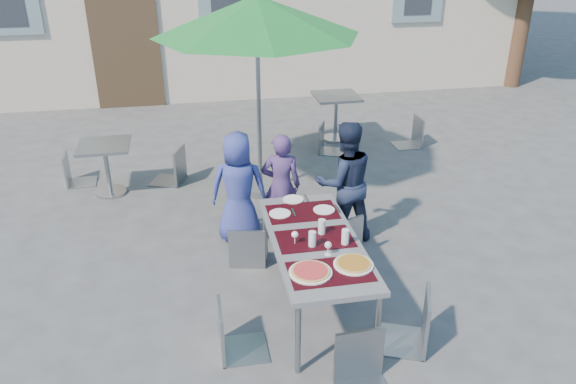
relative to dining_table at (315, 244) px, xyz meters
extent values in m
plane|color=#424244|center=(-0.11, -0.32, -0.70)|extent=(90.00, 90.00, 0.00)
cube|color=#402F1E|center=(-2.11, 7.15, 0.40)|extent=(1.30, 0.06, 2.20)
cylinder|color=#4E3221|center=(6.39, 7.18, 0.70)|extent=(0.36, 0.36, 2.80)
cube|color=#4A494E|center=(0.00, 0.00, 0.03)|extent=(0.80, 1.85, 0.05)
cylinder|color=gray|center=(-0.34, -0.86, -0.35)|extent=(0.05, 0.05, 0.70)
cylinder|color=gray|center=(0.34, -0.86, -0.35)|extent=(0.05, 0.05, 0.70)
cylinder|color=gray|center=(-0.34, 0.86, -0.35)|extent=(0.05, 0.05, 0.70)
cylinder|color=gray|center=(0.34, 0.86, -0.35)|extent=(0.05, 0.05, 0.70)
cube|color=black|center=(0.00, -0.55, 0.06)|extent=(0.70, 0.42, 0.01)
cube|color=black|center=(0.00, 0.00, 0.06)|extent=(0.70, 0.42, 0.01)
cube|color=black|center=(0.00, 0.55, 0.06)|extent=(0.70, 0.42, 0.01)
cylinder|color=white|center=(-0.17, -0.54, 0.07)|extent=(0.37, 0.37, 0.01)
cylinder|color=tan|center=(-0.17, -0.54, 0.08)|extent=(0.33, 0.33, 0.01)
cylinder|color=#A61010|center=(-0.17, -0.54, 0.09)|extent=(0.29, 0.29, 0.01)
cylinder|color=white|center=(0.22, -0.50, 0.07)|extent=(0.35, 0.35, 0.01)
cylinder|color=tan|center=(0.22, -0.50, 0.08)|extent=(0.31, 0.31, 0.01)
cylinder|color=#8D3709|center=(0.22, -0.50, 0.09)|extent=(0.27, 0.27, 0.01)
cylinder|color=silver|center=(-0.05, -0.12, 0.13)|extent=(0.07, 0.07, 0.15)
cylinder|color=silver|center=(0.08, 0.09, 0.13)|extent=(0.07, 0.07, 0.15)
cylinder|color=silver|center=(0.25, -0.14, 0.13)|extent=(0.07, 0.07, 0.15)
cylinder|color=silver|center=(-0.20, -0.05, 0.06)|extent=(0.06, 0.06, 0.00)
cylinder|color=silver|center=(-0.20, -0.05, 0.09)|extent=(0.01, 0.01, 0.08)
sphere|color=silver|center=(-0.20, -0.05, 0.15)|extent=(0.06, 0.06, 0.06)
cylinder|color=silver|center=(0.05, -0.28, 0.06)|extent=(0.06, 0.06, 0.00)
cylinder|color=silver|center=(0.05, -0.28, 0.09)|extent=(0.01, 0.01, 0.08)
sphere|color=silver|center=(0.05, -0.28, 0.15)|extent=(0.06, 0.06, 0.06)
cylinder|color=white|center=(-0.23, 0.55, 0.06)|extent=(0.22, 0.22, 0.01)
cube|color=#A9ACB1|center=(-0.09, 0.55, 0.06)|extent=(0.02, 0.18, 0.00)
cylinder|color=white|center=(0.22, 0.54, 0.06)|extent=(0.22, 0.22, 0.01)
cube|color=#A9ACB1|center=(0.36, 0.54, 0.06)|extent=(0.02, 0.18, 0.00)
cylinder|color=white|center=(-0.04, 0.84, 0.06)|extent=(0.22, 0.22, 0.01)
cube|color=#A9ACB1|center=(0.10, 0.84, 0.06)|extent=(0.02, 0.18, 0.00)
imported|color=#333C8C|center=(-0.56, 1.42, -0.03)|extent=(0.72, 0.53, 1.33)
imported|color=#4A3267|center=(-0.06, 1.45, -0.06)|extent=(0.51, 0.37, 1.28)
imported|color=#1B233D|center=(0.64, 1.23, 0.03)|extent=(0.73, 0.45, 1.45)
cube|color=gray|center=(-0.52, 0.96, -0.27)|extent=(0.47, 0.47, 0.03)
cube|color=gray|center=(-0.56, 0.77, -0.04)|extent=(0.39, 0.11, 0.47)
cylinder|color=gray|center=(-0.32, 1.09, -0.49)|extent=(0.02, 0.02, 0.41)
cylinder|color=gray|center=(-0.65, 1.16, -0.49)|extent=(0.02, 0.02, 0.41)
cylinder|color=gray|center=(-0.39, 0.75, -0.49)|extent=(0.02, 0.02, 0.41)
cylinder|color=gray|center=(-0.72, 0.83, -0.49)|extent=(0.02, 0.02, 0.41)
cube|color=#8F969A|center=(0.11, 1.11, -0.22)|extent=(0.56, 0.56, 0.03)
cube|color=#8F969A|center=(0.04, 0.91, 0.04)|extent=(0.43, 0.17, 0.53)
cylinder|color=#8F969A|center=(0.35, 1.23, -0.46)|extent=(0.02, 0.02, 0.47)
cylinder|color=#8F969A|center=(-0.01, 1.35, -0.46)|extent=(0.02, 0.02, 0.47)
cylinder|color=#8F969A|center=(0.22, 0.87, -0.46)|extent=(0.02, 0.02, 0.47)
cylinder|color=#8F969A|center=(-0.14, 0.99, -0.46)|extent=(0.02, 0.02, 0.47)
cube|color=gray|center=(0.44, 0.89, -0.22)|extent=(0.58, 0.58, 0.03)
cube|color=gray|center=(0.52, 0.69, 0.05)|extent=(0.43, 0.19, 0.53)
cylinder|color=gray|center=(0.55, 1.13, -0.46)|extent=(0.02, 0.02, 0.47)
cylinder|color=gray|center=(0.19, 1.00, -0.46)|extent=(0.02, 0.02, 0.47)
cylinder|color=gray|center=(0.69, 0.77, -0.46)|extent=(0.02, 0.02, 0.47)
cylinder|color=gray|center=(0.33, 0.64, -0.46)|extent=(0.02, 0.02, 0.47)
cube|color=#8E9599|center=(-0.75, -0.52, -0.26)|extent=(0.41, 0.41, 0.03)
cube|color=#8E9599|center=(-0.94, -0.52, -0.02)|extent=(0.03, 0.40, 0.48)
cylinder|color=#8E9599|center=(-0.58, -0.69, -0.48)|extent=(0.02, 0.02, 0.42)
cylinder|color=#8E9599|center=(-0.57, -0.35, -0.48)|extent=(0.02, 0.02, 0.42)
cylinder|color=#8E9599|center=(-0.92, -0.69, -0.48)|extent=(0.02, 0.02, 0.42)
cylinder|color=#8E9599|center=(-0.92, -0.35, -0.48)|extent=(0.02, 0.02, 0.42)
cube|color=gray|center=(0.63, -0.67, -0.22)|extent=(0.59, 0.59, 0.03)
cube|color=gray|center=(0.83, -0.75, 0.05)|extent=(0.20, 0.43, 0.53)
cylinder|color=gray|center=(0.53, -0.42, -0.46)|extent=(0.02, 0.02, 0.47)
cylinder|color=gray|center=(0.38, -0.78, -0.46)|extent=(0.02, 0.02, 0.47)
cylinder|color=gray|center=(0.88, -0.57, -0.46)|extent=(0.02, 0.02, 0.47)
cylinder|color=gray|center=(0.73, -0.92, -0.46)|extent=(0.02, 0.02, 0.47)
cube|color=gray|center=(0.14, -1.23, -0.25)|extent=(0.43, 0.43, 0.03)
cube|color=gray|center=(0.13, -1.04, 0.00)|extent=(0.42, 0.05, 0.50)
cylinder|color=gray|center=(-0.05, -1.06, -0.48)|extent=(0.02, 0.02, 0.44)
cylinder|color=gray|center=(0.31, -1.05, -0.48)|extent=(0.02, 0.02, 0.44)
cylinder|color=#A9ACB1|center=(-0.13, 2.65, -0.64)|extent=(0.50, 0.50, 0.11)
cylinder|color=gray|center=(-0.13, 2.65, 0.52)|extent=(0.06, 0.06, 2.44)
cone|color=#19742B|center=(-0.13, 2.65, 1.69)|extent=(2.62, 2.62, 0.48)
cylinder|color=#A9ACB1|center=(-2.20, 3.01, -0.68)|extent=(0.44, 0.44, 0.04)
cylinder|color=gray|center=(-2.20, 3.01, -0.36)|extent=(0.06, 0.06, 0.68)
cube|color=gray|center=(-2.20, 3.01, 0.01)|extent=(0.68, 0.68, 0.04)
cube|color=gray|center=(-2.62, 3.44, -0.28)|extent=(0.40, 0.40, 0.03)
cube|color=gray|center=(-2.81, 3.43, -0.05)|extent=(0.04, 0.39, 0.46)
cylinder|color=gray|center=(-2.45, 3.28, -0.49)|extent=(0.02, 0.02, 0.40)
cylinder|color=gray|center=(-2.47, 3.61, -0.49)|extent=(0.02, 0.02, 0.40)
cylinder|color=gray|center=(-2.78, 3.27, -0.49)|extent=(0.02, 0.02, 0.40)
cylinder|color=gray|center=(-2.80, 3.60, -0.49)|extent=(0.02, 0.02, 0.40)
cube|color=gray|center=(-1.41, 3.26, -0.23)|extent=(0.56, 0.56, 0.03)
cube|color=gray|center=(-1.22, 3.19, 0.03)|extent=(0.18, 0.42, 0.52)
cylinder|color=gray|center=(-1.52, 3.50, -0.47)|extent=(0.02, 0.02, 0.46)
cylinder|color=gray|center=(-1.65, 3.15, -0.47)|extent=(0.02, 0.02, 0.46)
cylinder|color=gray|center=(-1.17, 3.38, -0.47)|extent=(0.02, 0.02, 0.46)
cylinder|color=gray|center=(-1.30, 3.02, -0.47)|extent=(0.02, 0.02, 0.46)
cylinder|color=#A9ACB1|center=(1.44, 4.49, -0.68)|extent=(0.44, 0.44, 0.04)
cylinder|color=gray|center=(1.44, 4.49, -0.33)|extent=(0.06, 0.06, 0.74)
cube|color=gray|center=(1.44, 4.49, 0.07)|extent=(0.74, 0.74, 0.04)
cube|color=gray|center=(1.24, 3.92, -0.28)|extent=(0.51, 0.51, 0.03)
cube|color=gray|center=(1.07, 4.00, -0.05)|extent=(0.18, 0.36, 0.46)
cylinder|color=gray|center=(1.32, 3.70, -0.49)|extent=(0.02, 0.02, 0.40)
cylinder|color=gray|center=(1.46, 4.01, -0.49)|extent=(0.02, 0.02, 0.40)
cylinder|color=gray|center=(1.02, 3.84, -0.49)|extent=(0.02, 0.02, 0.40)
cylinder|color=gray|center=(1.16, 4.14, -0.49)|extent=(0.02, 0.02, 0.40)
cube|color=gray|center=(2.54, 3.97, -0.26)|extent=(0.41, 0.41, 0.03)
cube|color=gray|center=(2.73, 3.97, -0.01)|extent=(0.03, 0.41, 0.49)
cylinder|color=gray|center=(2.36, 4.14, -0.48)|extent=(0.02, 0.02, 0.43)
cylinder|color=gray|center=(2.36, 3.79, -0.48)|extent=(0.02, 0.02, 0.43)
cylinder|color=gray|center=(2.71, 4.14, -0.48)|extent=(0.02, 0.02, 0.43)
cylinder|color=gray|center=(2.72, 3.79, -0.48)|extent=(0.02, 0.02, 0.43)
camera|label=1|loc=(-1.10, -4.38, 2.71)|focal=35.00mm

